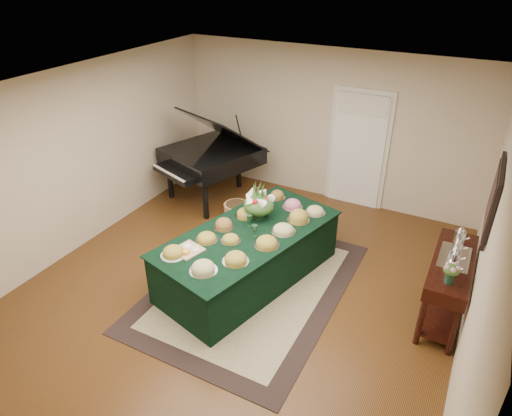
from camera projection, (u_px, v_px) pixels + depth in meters
The scene contains 14 objects.
ground at pixel (246, 283), 6.37m from camera, with size 6.00×6.00×0.00m, color black.
area_rug at pixel (252, 286), 6.30m from camera, with size 2.35×3.29×0.01m.
kitchen_doorway at pixel (358, 150), 7.91m from camera, with size 1.05×0.07×2.10m.
buffet_table at pixel (249, 255), 6.28m from camera, with size 1.86×2.84×0.76m.
food_platters at pixel (253, 228), 6.09m from camera, with size 1.48×2.35×0.13m.
cutting_board at pixel (189, 248), 5.71m from camera, with size 0.40×0.40×0.10m.
green_goblets at pixel (252, 226), 6.07m from camera, with size 0.26×0.27×0.18m.
floral_centerpiece at pixel (259, 202), 6.30m from camera, with size 0.44×0.44×0.44m.
grand_piano at pixel (211, 155), 8.17m from camera, with size 1.87×1.96×1.70m.
wicker_basket at pixel (236, 211), 7.86m from camera, with size 0.43×0.43×0.27m, color #A97D44.
mahogany_sideboard at pixel (450, 273), 5.44m from camera, with size 0.45×1.39×0.88m.
tea_service at pixel (456, 251), 5.30m from camera, with size 0.34×0.74×0.30m.
pink_bouquet at pixel (451, 270), 4.90m from camera, with size 0.20×0.20×0.25m.
wall_painting at pixel (493, 199), 4.83m from camera, with size 0.05×0.95×0.75m.
Camera 1 is at (2.46, -4.39, 4.04)m, focal length 32.00 mm.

